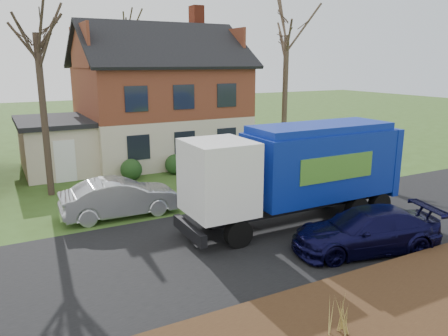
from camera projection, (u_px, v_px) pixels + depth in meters
name	position (u px, v px, depth m)	size (l,w,h in m)	color
ground	(252.00, 242.00, 14.50)	(120.00, 120.00, 0.00)	#314B19
road	(252.00, 242.00, 14.50)	(80.00, 7.00, 0.02)	black
mulch_verge	(374.00, 318.00, 9.92)	(80.00, 3.50, 0.30)	black
main_house	(152.00, 93.00, 26.14)	(12.95, 8.95, 9.26)	beige
garbage_truck	(300.00, 168.00, 15.81)	(8.46, 2.32, 3.62)	black
silver_sedan	(120.00, 198.00, 16.80)	(1.56, 4.46, 1.47)	#B6B9BE
navy_wagon	(366.00, 230.00, 13.68)	(1.92, 4.71, 1.37)	black
tree_front_west	(33.00, 6.00, 17.76)	(3.28, 3.28, 9.73)	#3A2C23
tree_front_east	(288.00, 14.00, 26.14)	(3.80, 3.80, 10.56)	#46372A
tree_back	(125.00, 21.00, 33.58)	(3.36, 3.36, 10.64)	#3E3525
grass_clump_mid	(341.00, 314.00, 9.01)	(0.33, 0.27, 0.93)	#A18E47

